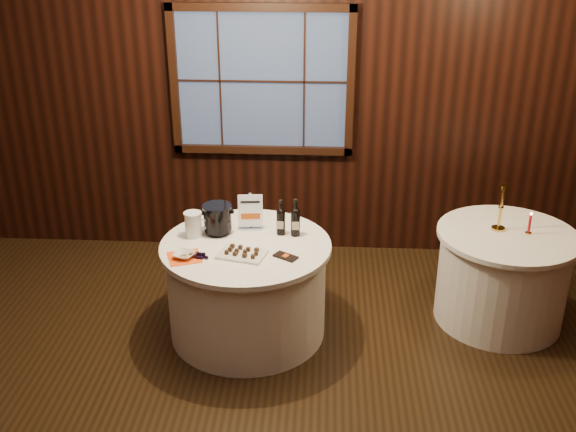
# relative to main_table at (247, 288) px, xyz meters

# --- Properties ---
(ground) EXTENTS (6.00, 6.00, 0.00)m
(ground) POSITION_rel_main_table_xyz_m (0.00, -1.00, -0.39)
(ground) COLOR black
(ground) RESTS_ON ground
(back_wall) EXTENTS (6.00, 0.10, 3.00)m
(back_wall) POSITION_rel_main_table_xyz_m (0.00, 1.48, 1.16)
(back_wall) COLOR black
(back_wall) RESTS_ON ground
(main_table) EXTENTS (1.28, 1.28, 0.77)m
(main_table) POSITION_rel_main_table_xyz_m (0.00, 0.00, 0.00)
(main_table) COLOR white
(main_table) RESTS_ON ground
(side_table) EXTENTS (1.08, 1.08, 0.77)m
(side_table) POSITION_rel_main_table_xyz_m (2.00, 0.30, 0.00)
(side_table) COLOR white
(side_table) RESTS_ON ground
(sign_stand) EXTENTS (0.19, 0.10, 0.30)m
(sign_stand) POSITION_rel_main_table_xyz_m (0.01, 0.25, 0.49)
(sign_stand) COLOR silver
(sign_stand) RESTS_ON main_table
(port_bottle_left) EXTENTS (0.07, 0.07, 0.28)m
(port_bottle_left) POSITION_rel_main_table_xyz_m (0.25, 0.18, 0.50)
(port_bottle_left) COLOR black
(port_bottle_left) RESTS_ON main_table
(port_bottle_right) EXTENTS (0.07, 0.07, 0.30)m
(port_bottle_right) POSITION_rel_main_table_xyz_m (0.36, 0.16, 0.51)
(port_bottle_right) COLOR black
(port_bottle_right) RESTS_ON main_table
(ice_bucket) EXTENTS (0.23, 0.23, 0.23)m
(ice_bucket) POSITION_rel_main_table_xyz_m (-0.23, 0.17, 0.50)
(ice_bucket) COLOR black
(ice_bucket) RESTS_ON main_table
(chocolate_plate) EXTENTS (0.38, 0.29, 0.05)m
(chocolate_plate) POSITION_rel_main_table_xyz_m (-0.00, -0.19, 0.40)
(chocolate_plate) COLOR white
(chocolate_plate) RESTS_ON main_table
(chocolate_box) EXTENTS (0.19, 0.16, 0.01)m
(chocolate_box) POSITION_rel_main_table_xyz_m (0.31, -0.20, 0.39)
(chocolate_box) COLOR black
(chocolate_box) RESTS_ON main_table
(grape_bunch) EXTENTS (0.18, 0.10, 0.04)m
(grape_bunch) POSITION_rel_main_table_xyz_m (-0.29, -0.23, 0.40)
(grape_bunch) COLOR black
(grape_bunch) RESTS_ON main_table
(glass_pitcher) EXTENTS (0.18, 0.14, 0.20)m
(glass_pitcher) POSITION_rel_main_table_xyz_m (-0.41, 0.10, 0.48)
(glass_pitcher) COLOR white
(glass_pitcher) RESTS_ON main_table
(orange_napkin) EXTENTS (0.29, 0.29, 0.00)m
(orange_napkin) POSITION_rel_main_table_xyz_m (-0.41, -0.25, 0.38)
(orange_napkin) COLOR #FF5115
(orange_napkin) RESTS_ON main_table
(cracker_bowl) EXTENTS (0.18, 0.18, 0.04)m
(cracker_bowl) POSITION_rel_main_table_xyz_m (-0.41, -0.25, 0.40)
(cracker_bowl) COLOR white
(cracker_bowl) RESTS_ON orange_napkin
(brass_candlestick) EXTENTS (0.10, 0.10, 0.37)m
(brass_candlestick) POSITION_rel_main_table_xyz_m (1.93, 0.35, 0.52)
(brass_candlestick) COLOR gold
(brass_candlestick) RESTS_ON side_table
(red_candle) EXTENTS (0.05, 0.05, 0.18)m
(red_candle) POSITION_rel_main_table_xyz_m (2.15, 0.29, 0.45)
(red_candle) COLOR gold
(red_candle) RESTS_ON side_table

